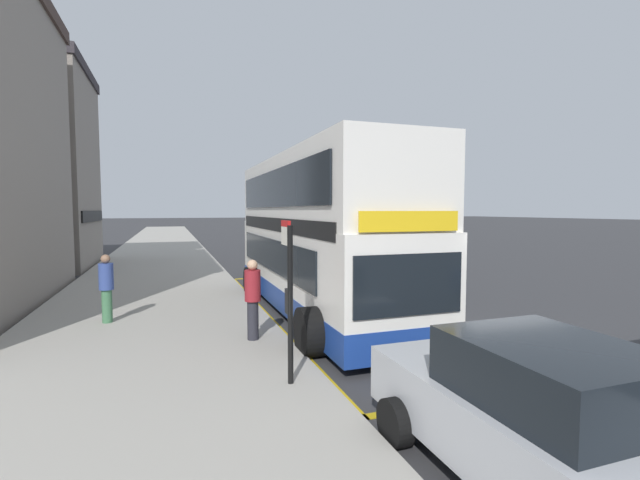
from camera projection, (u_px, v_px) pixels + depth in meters
ground_plane at (244, 242)px, 39.52m from camera, size 260.00×260.00×0.00m
pavement_near at (163, 243)px, 37.22m from camera, size 6.00×76.00×0.14m
double_decker_bus at (317, 240)px, 12.35m from camera, size 3.18×10.12×4.40m
bus_bay_markings at (312, 310)px, 12.63m from camera, size 2.93×13.10×0.01m
bus_stop_sign at (289, 287)px, 6.93m from camera, size 0.09×0.51×2.61m
parked_car_grey_ahead at (273, 228)px, 50.43m from camera, size 2.09×4.20×1.62m
parked_car_black_behind at (292, 236)px, 34.84m from camera, size 2.09×4.20×1.62m
parked_car_silver_kerbside at (543, 420)px, 4.37m from camera, size 2.09×4.20×1.62m
pedestrian_waiting_near_sign at (106, 286)px, 10.66m from camera, size 0.34×0.34×1.69m
pedestrian_further_back at (253, 296)px, 9.26m from camera, size 0.34×0.34×1.72m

